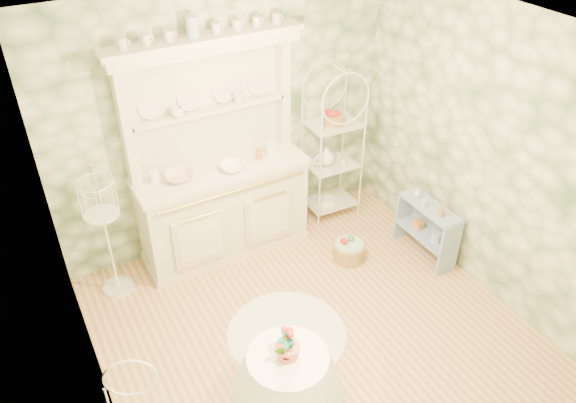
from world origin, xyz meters
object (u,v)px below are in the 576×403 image
birdcage_stand (106,230)px  round_table (288,386)px  floor_basket (349,249)px  side_shelf (426,231)px  bakers_rack (332,146)px  kitchen_dresser (219,156)px

birdcage_stand → round_table: bearing=-69.9°
birdcage_stand → floor_basket: bearing=-17.7°
birdcage_stand → side_shelf: bearing=-19.0°
bakers_rack → floor_basket: bearing=-106.3°
round_table → birdcage_stand: birdcage_stand is taller
birdcage_stand → kitchen_dresser: bearing=3.6°
kitchen_dresser → floor_basket: 1.68m
kitchen_dresser → birdcage_stand: bearing=-176.4°
bakers_rack → round_table: (-1.77, -2.19, -0.51)m
round_table → birdcage_stand: (-0.77, 2.09, 0.34)m
birdcage_stand → floor_basket: (2.26, -0.72, -0.61)m
bakers_rack → side_shelf: size_ratio=2.60×
kitchen_dresser → bakers_rack: (1.34, 0.02, -0.25)m
side_shelf → round_table: round_table is taller
bakers_rack → round_table: size_ratio=2.32×
round_table → birdcage_stand: size_ratio=0.53×
side_shelf → birdcage_stand: 3.21m
bakers_rack → side_shelf: bearing=-65.3°
kitchen_dresser → round_table: (-0.44, -2.17, -0.76)m
side_shelf → round_table: (-2.24, -1.05, 0.09)m
floor_basket → bakers_rack: bearing=71.3°
floor_basket → kitchen_dresser: bearing=143.0°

